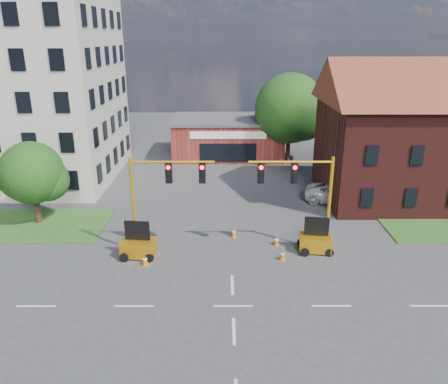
# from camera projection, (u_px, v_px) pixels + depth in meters

# --- Properties ---
(ground) EXTENTS (120.00, 120.00, 0.00)m
(ground) POSITION_uv_depth(u_px,v_px,m) (233.00, 306.00, 22.12)
(ground) COLOR #3E3E41
(ground) RESTS_ON ground
(lane_markings) EXTENTS (60.00, 36.00, 0.01)m
(lane_markings) POSITION_uv_depth(u_px,v_px,m) (234.00, 345.00, 19.30)
(lane_markings) COLOR white
(lane_markings) RESTS_ON ground
(office_block) EXTENTS (18.40, 15.40, 20.60)m
(office_block) POSITION_uv_depth(u_px,v_px,m) (7.00, 67.00, 39.27)
(office_block) COLOR beige
(office_block) RESTS_ON ground
(brick_shop) EXTENTS (12.40, 8.40, 4.30)m
(brick_shop) POSITION_uv_depth(u_px,v_px,m) (228.00, 137.00, 49.64)
(brick_shop) COLOR maroon
(brick_shop) RESTS_ON ground
(tree_large) EXTENTS (7.71, 7.35, 9.48)m
(tree_large) POSITION_uv_depth(u_px,v_px,m) (293.00, 111.00, 45.76)
(tree_large) COLOR #3B2115
(tree_large) RESTS_ON ground
(tree_nw_front) EXTENTS (4.66, 4.44, 6.07)m
(tree_nw_front) POSITION_uv_depth(u_px,v_px,m) (36.00, 175.00, 30.83)
(tree_nw_front) COLOR #3B2115
(tree_nw_front) RESTS_ON ground
(signal_mast_west) EXTENTS (5.30, 0.60, 6.20)m
(signal_mast_west) POSITION_uv_depth(u_px,v_px,m) (160.00, 193.00, 26.45)
(signal_mast_west) COLOR gray
(signal_mast_west) RESTS_ON ground
(signal_mast_east) EXTENTS (5.30, 0.60, 6.20)m
(signal_mast_east) POSITION_uv_depth(u_px,v_px,m) (303.00, 193.00, 26.46)
(signal_mast_east) COLOR gray
(signal_mast_east) RESTS_ON ground
(trailer_west) EXTENTS (2.13, 1.56, 2.26)m
(trailer_west) POSITION_uv_depth(u_px,v_px,m) (138.00, 246.00, 26.90)
(trailer_west) COLOR orange
(trailer_west) RESTS_ON ground
(trailer_east) EXTENTS (2.12, 1.56, 2.23)m
(trailer_east) POSITION_uv_depth(u_px,v_px,m) (315.00, 241.00, 27.54)
(trailer_east) COLOR orange
(trailer_east) RESTS_ON ground
(cone_a) EXTENTS (0.40, 0.40, 0.70)m
(cone_a) POSITION_uv_depth(u_px,v_px,m) (145.00, 260.00, 25.94)
(cone_a) COLOR #D7660B
(cone_a) RESTS_ON ground
(cone_b) EXTENTS (0.40, 0.40, 0.70)m
(cone_b) POSITION_uv_depth(u_px,v_px,m) (234.00, 233.00, 29.61)
(cone_b) COLOR #D7660B
(cone_b) RESTS_ON ground
(cone_c) EXTENTS (0.40, 0.40, 0.70)m
(cone_c) POSITION_uv_depth(u_px,v_px,m) (276.00, 240.00, 28.47)
(cone_c) COLOR #D7660B
(cone_c) RESTS_ON ground
(cone_d) EXTENTS (0.40, 0.40, 0.70)m
(cone_d) POSITION_uv_depth(u_px,v_px,m) (282.00, 255.00, 26.57)
(cone_d) COLOR #D7660B
(cone_d) RESTS_ON ground
(pickup_white) EXTENTS (6.14, 4.30, 1.56)m
(pickup_white) POSITION_uv_depth(u_px,v_px,m) (340.00, 194.00, 35.58)
(pickup_white) COLOR white
(pickup_white) RESTS_ON ground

